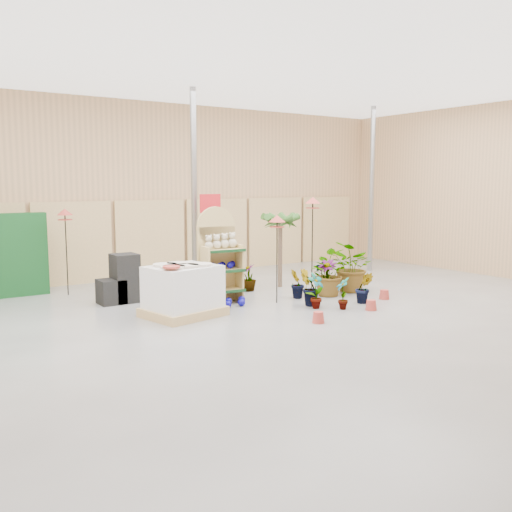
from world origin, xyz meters
The scene contains 22 objects.
room centered at (0.00, 0.91, 2.21)m, with size 15.20×12.10×4.70m.
display_shelf centered at (-0.15, 2.20, 0.90)m, with size 0.88×0.62×1.97m.
teddy_bears centered at (-0.12, 2.11, 1.25)m, with size 0.73×0.19×0.31m.
gazing_balls_shelf centered at (-0.15, 2.09, 0.77)m, with size 0.72×0.25×0.14m.
gazing_balls_floor centered at (-0.06, 1.72, 0.07)m, with size 0.63×0.39×0.15m.
pallet_stack centered at (-1.32, 1.49, 0.47)m, with size 1.51×1.34×0.98m.
charcoal_planters centered at (-1.84, 3.28, 0.42)m, with size 0.80×0.50×1.00m.
offer_sign centered at (0.10, 2.98, 1.57)m, with size 0.50×0.08×2.20m.
bird_table_front centered at (0.80, 1.48, 1.67)m, with size 0.34×0.34×1.80m.
bird_table_right centered at (2.04, 1.86, 1.98)m, with size 0.34×0.34×2.13m.
bird_table_back centered at (-2.50, 4.70, 1.75)m, with size 0.34×0.34×1.89m.
palm centered at (1.93, 2.89, 1.58)m, with size 0.70×0.70×1.84m.
potted_plant_0 centered at (1.10, 0.61, 0.35)m, with size 0.37×0.25×0.71m, color #2A551B.
potted_plant_1 centered at (1.16, 0.88, 0.37)m, with size 0.41×0.33×0.75m, color #2A551B.
potted_plant_2 centered at (2.13, 1.47, 0.50)m, with size 0.90×0.78×1.00m, color #2A551B.
potted_plant_3 centered at (2.10, 1.45, 0.40)m, with size 0.44×0.44×0.79m, color #2A551B.
potted_plant_4 centered at (2.53, 2.10, 0.33)m, with size 0.35×0.24×0.67m, color #2A551B.
potted_plant_5 centered at (1.41, 1.58, 0.32)m, with size 0.35×0.28×0.64m, color #2A551B.
potted_plant_8 centered at (1.51, 0.28, 0.31)m, with size 0.33×0.22×0.63m, color #2A551B.
potted_plant_9 centered at (2.24, 0.44, 0.32)m, with size 0.36×0.29×0.65m, color #2A551B.
potted_plant_10 centered at (2.90, 1.46, 0.57)m, with size 1.03×0.89×1.15m, color #2A551B.
potted_plant_11 centered at (1.03, 2.88, 0.31)m, with size 0.35×0.35×0.62m, color #2A551B.
Camera 1 is at (-5.98, -7.77, 2.44)m, focal length 40.00 mm.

